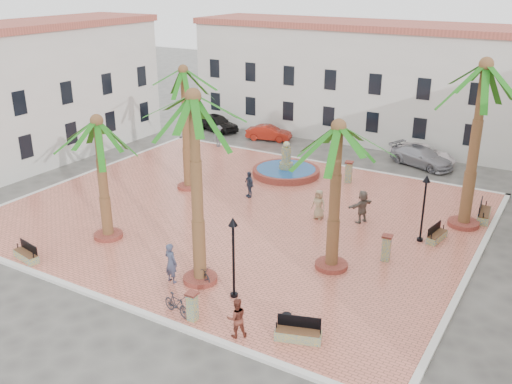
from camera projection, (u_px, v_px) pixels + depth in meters
The scene contains 36 objects.
ground at pixel (241, 214), 33.42m from camera, with size 120.00×120.00×0.00m, color #56544F.
plaza at pixel (241, 213), 33.40m from camera, with size 26.00×22.00×0.15m, color #DA725B.
kerb_n at pixel (320, 163), 42.21m from camera, with size 26.30×0.30×0.16m, color silver.
kerb_s at pixel (106, 300), 24.58m from camera, with size 26.30×0.30×0.16m, color silver.
kerb_e at pixel (472, 268), 27.19m from camera, with size 0.30×22.30×0.16m, color silver.
kerb_w at pixel (83, 175), 39.59m from camera, with size 0.30×22.30×0.16m, color silver.
building_north at pixel (368, 81), 47.73m from camera, with size 30.40×7.40×9.50m.
building_west at pixel (16, 96), 40.67m from camera, with size 6.40×24.40×10.00m.
fountain at pixel (286, 170), 39.38m from camera, with size 4.64×4.64×2.40m.
palm_nw at pixel (184, 83), 34.64m from camera, with size 4.63×4.63×7.94m.
palm_sw at pixel (98, 136), 28.21m from camera, with size 4.88×4.88×6.65m.
palm_s at pixel (194, 118), 23.19m from camera, with size 5.05×5.05×8.81m.
palm_e at pixel (338, 145), 24.93m from camera, with size 5.06×5.06×7.24m.
palm_ne at pixel (484, 83), 28.75m from camera, with size 5.50×5.50×9.20m.
bench_s at pixel (26, 255), 27.75m from camera, with size 1.69×0.78×0.86m.
bench_se at pixel (298, 334), 21.68m from camera, with size 1.86×1.08×0.94m.
bench_e at pixel (437, 236), 29.77m from camera, with size 0.76×1.67×0.85m.
bench_ne at pixel (484, 214), 32.26m from camera, with size 0.81×2.06×1.06m.
lamppost_s at pixel (233, 244), 23.78m from camera, with size 0.41×0.41×3.74m.
lamppost_e at pixel (425, 197), 28.91m from camera, with size 0.40×0.40×3.64m.
bollard_se at pixel (192, 306), 22.79m from camera, with size 0.48×0.48×1.26m.
bollard_n at pixel (349, 172), 37.78m from camera, with size 0.60×0.60×1.46m.
bollard_e at pixel (386, 247), 27.53m from camera, with size 0.53×0.53×1.34m.
litter_bin at pixel (286, 322), 22.21m from camera, with size 0.38×0.38×0.74m, color black.
cyclist_a at pixel (171, 263), 25.54m from camera, with size 0.70×0.46×1.91m, color #383E57.
bicycle_a at pixel (202, 272), 25.86m from camera, with size 0.53×1.52×0.80m, color black.
cyclist_b at pixel (237, 318), 21.72m from camera, with size 0.79×0.61×1.62m, color maroon.
bicycle_b at pixel (177, 304), 23.24m from camera, with size 0.43×1.54×0.92m, color black.
pedestrian_fountain_a at pixel (319, 204), 32.20m from camera, with size 0.84×0.54×1.71m, color tan.
pedestrian_fountain_b at pixel (249, 184), 35.36m from camera, with size 0.97×0.40×1.65m, color #2F3C52.
pedestrian_north at pixel (219, 136), 45.52m from camera, with size 1.12×0.64×1.74m, color #4C4D51.
pedestrian_east at pixel (362, 207), 31.68m from camera, with size 1.75×0.56×1.89m, color #695D53.
car_black at pixel (217, 123), 50.69m from camera, with size 1.76×4.38×1.49m, color black.
car_red at pixel (269, 133), 47.93m from camera, with size 1.32×3.77×1.24m, color maroon.
car_silver at pixel (422, 157), 41.49m from camera, with size 1.98×4.86×1.41m, color #97979F.
car_white at pixel (423, 154), 42.10m from camera, with size 2.25×4.88×1.36m, color white.
Camera 1 is at (16.44, -25.94, 13.29)m, focal length 40.00 mm.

